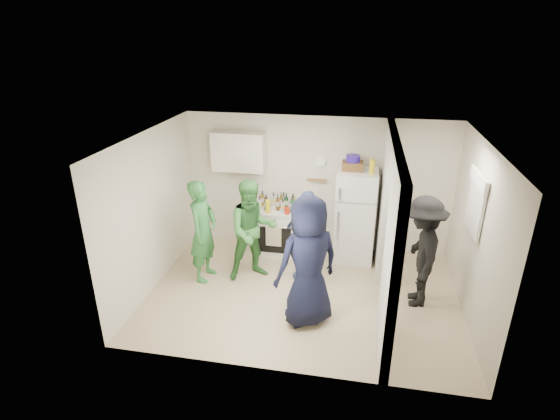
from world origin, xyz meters
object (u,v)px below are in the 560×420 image
at_px(person_green_left, 203,231).
at_px(person_navy, 308,262).
at_px(fridge, 355,216).
at_px(blue_bowl, 353,158).
at_px(stove, 277,230).
at_px(person_nook, 421,252).
at_px(person_denim, 307,236).
at_px(wicker_basket, 353,166).
at_px(person_green_center, 253,230).
at_px(yellow_cup_stack_top, 372,167).

height_order(person_green_left, person_navy, person_navy).
relative_size(fridge, blue_bowl, 6.91).
distance_m(stove, person_nook, 2.73).
bearing_deg(person_denim, wicker_basket, 92.89).
distance_m(wicker_basket, person_navy, 2.22).
bearing_deg(person_nook, person_green_center, -95.02).
xyz_separation_m(fridge, yellow_cup_stack_top, (0.22, -0.10, 0.95)).
bearing_deg(yellow_cup_stack_top, person_nook, -55.20).
distance_m(fridge, person_nook, 1.56).
height_order(blue_bowl, person_green_left, blue_bowl).
distance_m(person_green_left, person_navy, 2.00).
bearing_deg(person_green_center, person_nook, -33.84).
bearing_deg(yellow_cup_stack_top, person_green_left, -158.70).
relative_size(fridge, person_green_left, 0.97).
relative_size(person_denim, person_navy, 0.82).
relative_size(wicker_basket, person_green_center, 0.21).
relative_size(fridge, person_nook, 0.96).
xyz_separation_m(wicker_basket, person_nook, (1.09, -1.26, -0.87)).
bearing_deg(person_denim, person_nook, 26.74).
height_order(person_green_left, person_nook, person_nook).
height_order(wicker_basket, blue_bowl, blue_bowl).
relative_size(blue_bowl, person_navy, 0.13).
bearing_deg(person_navy, wicker_basket, -138.73).
relative_size(person_green_left, person_navy, 0.90).
relative_size(fridge, person_navy, 0.87).
xyz_separation_m(person_green_left, person_navy, (1.81, -0.85, 0.09)).
bearing_deg(blue_bowl, yellow_cup_stack_top, -25.11).
xyz_separation_m(yellow_cup_stack_top, person_denim, (-0.96, -0.74, -1.00)).
distance_m(stove, wicker_basket, 1.85).
height_order(wicker_basket, person_denim, wicker_basket).
xyz_separation_m(wicker_basket, blue_bowl, (0.00, 0.00, 0.13)).
bearing_deg(person_green_center, person_green_left, 165.49).
height_order(stove, wicker_basket, wicker_basket).
bearing_deg(yellow_cup_stack_top, fridge, 155.56).
bearing_deg(fridge, blue_bowl, 153.43).
distance_m(person_navy, person_nook, 1.75).
height_order(stove, person_nook, person_nook).
height_order(wicker_basket, person_nook, wicker_basket).
bearing_deg(person_nook, yellow_cup_stack_top, -144.23).
bearing_deg(fridge, wicker_basket, 153.43).
xyz_separation_m(fridge, person_green_left, (-2.40, -1.12, 0.03)).
relative_size(blue_bowl, person_nook, 0.14).
bearing_deg(person_green_center, yellow_cup_stack_top, -3.40).
bearing_deg(blue_bowl, wicker_basket, 0.00).
height_order(stove, person_navy, person_navy).
bearing_deg(stove, person_green_left, -130.84).
relative_size(stove, person_nook, 0.50).
relative_size(blue_bowl, person_denim, 0.15).
bearing_deg(blue_bowl, person_navy, -103.48).
xyz_separation_m(person_denim, person_navy, (0.16, -1.12, 0.17)).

